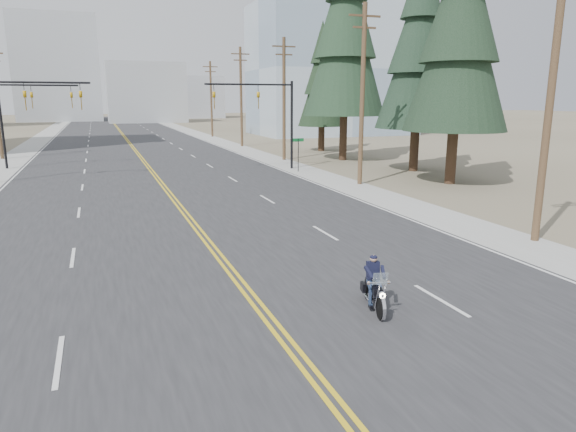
# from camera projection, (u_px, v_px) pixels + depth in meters

# --- Properties ---
(ground_plane) EXTENTS (400.00, 400.00, 0.00)m
(ground_plane) POSITION_uv_depth(u_px,v_px,m) (346.00, 418.00, 9.26)
(ground_plane) COLOR #776D56
(ground_plane) RESTS_ON ground
(road) EXTENTS (20.00, 200.00, 0.01)m
(road) POSITION_uv_depth(u_px,v_px,m) (126.00, 139.00, 73.28)
(road) COLOR #303033
(road) RESTS_ON ground
(sidewalk_left) EXTENTS (3.00, 200.00, 0.01)m
(sidewalk_left) POSITION_uv_depth(u_px,v_px,m) (38.00, 141.00, 69.41)
(sidewalk_left) COLOR #A5A5A0
(sidewalk_left) RESTS_ON ground
(sidewalk_right) EXTENTS (3.00, 200.00, 0.01)m
(sidewalk_right) POSITION_uv_depth(u_px,v_px,m) (206.00, 137.00, 77.16)
(sidewalk_right) COLOR #A5A5A0
(sidewalk_right) RESTS_ON ground
(traffic_mast_left) EXTENTS (7.10, 0.26, 7.00)m
(traffic_mast_left) POSITION_uv_depth(u_px,v_px,m) (13.00, 109.00, 34.40)
(traffic_mast_left) COLOR black
(traffic_mast_left) RESTS_ON ground
(traffic_mast_right) EXTENTS (7.10, 0.26, 7.00)m
(traffic_mast_right) POSITION_uv_depth(u_px,v_px,m) (268.00, 108.00, 40.45)
(traffic_mast_right) COLOR black
(traffic_mast_right) RESTS_ON ground
(traffic_mast_far) EXTENTS (6.10, 0.26, 7.00)m
(traffic_mast_far) POSITION_uv_depth(u_px,v_px,m) (23.00, 108.00, 41.62)
(traffic_mast_far) COLOR black
(traffic_mast_far) RESTS_ON ground
(street_sign) EXTENTS (0.90, 0.06, 2.62)m
(street_sign) POSITION_uv_depth(u_px,v_px,m) (298.00, 149.00, 39.94)
(street_sign) COLOR black
(street_sign) RESTS_ON ground
(utility_pole_a) EXTENTS (2.20, 0.30, 11.00)m
(utility_pole_a) POSITION_uv_depth(u_px,v_px,m) (551.00, 96.00, 19.51)
(utility_pole_a) COLOR brown
(utility_pole_a) RESTS_ON ground
(utility_pole_b) EXTENTS (2.20, 0.30, 11.50)m
(utility_pole_b) POSITION_uv_depth(u_px,v_px,m) (362.00, 93.00, 33.17)
(utility_pole_b) COLOR brown
(utility_pole_b) RESTS_ON ground
(utility_pole_c) EXTENTS (2.20, 0.30, 11.00)m
(utility_pole_c) POSITION_uv_depth(u_px,v_px,m) (284.00, 97.00, 46.95)
(utility_pole_c) COLOR brown
(utility_pole_c) RESTS_ON ground
(utility_pole_d) EXTENTS (2.20, 0.30, 11.50)m
(utility_pole_d) POSITION_uv_depth(u_px,v_px,m) (241.00, 96.00, 60.61)
(utility_pole_d) COLOR brown
(utility_pole_d) RESTS_ON ground
(utility_pole_e) EXTENTS (2.20, 0.30, 11.00)m
(utility_pole_e) POSITION_uv_depth(u_px,v_px,m) (211.00, 98.00, 76.22)
(utility_pole_e) COLOR brown
(utility_pole_e) RESTS_ON ground
(glass_building) EXTENTS (24.00, 16.00, 20.00)m
(glass_building) POSITION_uv_depth(u_px,v_px,m) (331.00, 71.00, 81.84)
(glass_building) COLOR #9EB5CC
(glass_building) RESTS_ON ground
(haze_bldg_b) EXTENTS (18.00, 14.00, 14.00)m
(haze_bldg_b) POSITION_uv_depth(u_px,v_px,m) (146.00, 93.00, 124.72)
(haze_bldg_b) COLOR #ADB2B7
(haze_bldg_b) RESTS_ON ground
(haze_bldg_c) EXTENTS (16.00, 12.00, 18.00)m
(haze_bldg_c) POSITION_uv_depth(u_px,v_px,m) (290.00, 84.00, 121.34)
(haze_bldg_c) COLOR #B7BCC6
(haze_bldg_c) RESTS_ON ground
(haze_bldg_d) EXTENTS (20.00, 15.00, 26.00)m
(haze_bldg_d) POSITION_uv_depth(u_px,v_px,m) (58.00, 69.00, 130.35)
(haze_bldg_d) COLOR #ADB2B7
(haze_bldg_d) RESTS_ON ground
(haze_bldg_e) EXTENTS (14.00, 14.00, 12.00)m
(haze_bldg_e) POSITION_uv_depth(u_px,v_px,m) (197.00, 97.00, 153.54)
(haze_bldg_e) COLOR #B7BCC6
(haze_bldg_e) RESTS_ON ground
(motorcyclist) EXTENTS (1.27, 2.03, 1.47)m
(motorcyclist) POSITION_uv_depth(u_px,v_px,m) (375.00, 284.00, 13.88)
(motorcyclist) COLOR black
(motorcyclist) RESTS_ON ground
(conifer_near) EXTENTS (6.70, 6.70, 17.73)m
(conifer_near) POSITION_uv_depth(u_px,v_px,m) (461.00, 25.00, 32.56)
(conifer_near) COLOR #382619
(conifer_near) RESTS_ON ground
(conifer_mid) EXTENTS (6.34, 6.34, 16.90)m
(conifer_mid) POSITION_uv_depth(u_px,v_px,m) (420.00, 44.00, 38.82)
(conifer_mid) COLOR #382619
(conifer_mid) RESTS_ON ground
(conifer_tall) EXTENTS (7.42, 7.42, 20.61)m
(conifer_tall) POSITION_uv_depth(u_px,v_px,m) (346.00, 27.00, 45.60)
(conifer_tall) COLOR #382619
(conifer_tall) RESTS_ON ground
(conifer_far) EXTENTS (5.09, 5.09, 13.65)m
(conifer_far) POSITION_uv_depth(u_px,v_px,m) (322.00, 78.00, 54.75)
(conifer_far) COLOR #382619
(conifer_far) RESTS_ON ground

